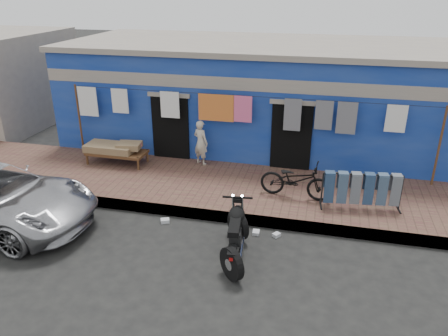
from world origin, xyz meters
TOP-DOWN VIEW (x-y plane):
  - ground at (0.00, 0.00)m, footprint 80.00×80.00m
  - sidewalk at (0.00, 3.00)m, footprint 28.00×3.00m
  - curb at (0.00, 1.55)m, footprint 28.00×0.10m
  - building at (-0.00, 6.99)m, footprint 12.20×5.20m
  - clothesline at (-0.30, 4.25)m, footprint 10.06×0.06m
  - seated_person at (-1.21, 4.20)m, footprint 0.55×0.48m
  - bicycle at (1.61, 2.71)m, footprint 1.77×0.78m
  - motorcycle at (0.65, 0.24)m, footprint 1.03×1.88m
  - charpoy at (-3.58, 3.69)m, footprint 1.80×0.88m
  - jeans_rack at (3.12, 2.52)m, footprint 1.96×0.84m
  - litter_a at (-1.20, 1.20)m, footprint 0.24×0.22m
  - litter_b at (1.37, 1.20)m, footprint 0.19×0.20m
  - litter_c at (0.92, 1.20)m, footprint 0.16×0.19m

SIDE VIEW (x-z plane):
  - ground at x=0.00m, z-range 0.00..0.00m
  - litter_c at x=0.92m, z-range 0.00..0.07m
  - litter_b at x=1.37m, z-range 0.00..0.08m
  - litter_a at x=-1.20m, z-range 0.00..0.09m
  - sidewalk at x=0.00m, z-range 0.00..0.25m
  - curb at x=0.00m, z-range 0.00..0.25m
  - charpoy at x=-3.58m, z-range 0.25..0.85m
  - motorcycle at x=0.65m, z-range 0.00..1.12m
  - jeans_rack at x=3.12m, z-range 0.25..1.14m
  - bicycle at x=1.61m, z-range 0.25..1.36m
  - seated_person at x=-1.21m, z-range 0.25..1.54m
  - building at x=0.00m, z-range 0.01..3.37m
  - clothesline at x=-0.30m, z-range 0.77..2.87m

